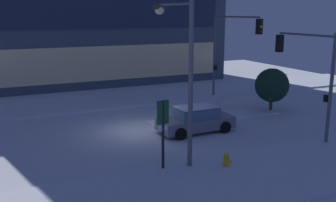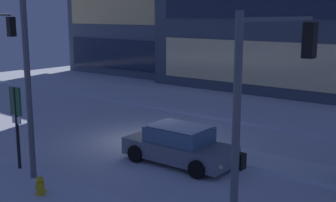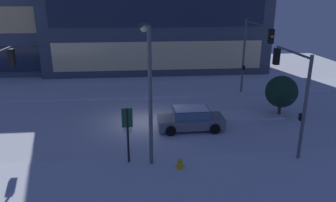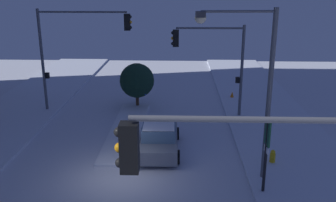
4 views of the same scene
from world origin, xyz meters
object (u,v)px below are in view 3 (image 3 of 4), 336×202
at_px(traffic_light_corner_far_right, 253,47).
at_px(traffic_light_corner_near_right, 292,81).
at_px(decorated_tree_median, 281,92).
at_px(car_near, 191,119).
at_px(street_lamp_arched, 148,73).
at_px(fire_hydrant, 180,165).
at_px(parking_info_sign, 128,129).

bearing_deg(traffic_light_corner_far_right, traffic_light_corner_near_right, -5.29).
bearing_deg(decorated_tree_median, car_near, -164.90).
height_order(traffic_light_corner_far_right, street_lamp_arched, street_lamp_arched).
distance_m(fire_hydrant, parking_info_sign, 3.21).
bearing_deg(traffic_light_corner_near_right, car_near, 59.27).
bearing_deg(traffic_light_corner_near_right, parking_info_sign, 98.24).
distance_m(traffic_light_corner_near_right, fire_hydrant, 7.75).
bearing_deg(parking_info_sign, car_near, -47.55).
height_order(car_near, traffic_light_corner_near_right, traffic_light_corner_near_right).
xyz_separation_m(traffic_light_corner_far_right, street_lamp_arched, (-8.74, -9.19, 0.16)).
bearing_deg(street_lamp_arched, decorated_tree_median, -63.95).
bearing_deg(car_near, decorated_tree_median, 14.10).
height_order(car_near, traffic_light_corner_far_right, traffic_light_corner_far_right).
xyz_separation_m(car_near, fire_hydrant, (-1.39, -5.30, -0.36)).
bearing_deg(fire_hydrant, traffic_light_corner_far_right, 56.09).
distance_m(fire_hydrant, decorated_tree_median, 11.06).
bearing_deg(fire_hydrant, traffic_light_corner_near_right, 19.33).
relative_size(street_lamp_arched, parking_info_sign, 2.30).
height_order(fire_hydrant, parking_info_sign, parking_info_sign).
distance_m(traffic_light_corner_far_right, decorated_tree_median, 4.67).
relative_size(traffic_light_corner_far_right, decorated_tree_median, 2.19).
bearing_deg(traffic_light_corner_far_right, parking_info_sign, -45.00).
bearing_deg(decorated_tree_median, traffic_light_corner_near_right, -110.33).
bearing_deg(decorated_tree_median, parking_info_sign, -150.31).
xyz_separation_m(traffic_light_corner_near_right, fire_hydrant, (-6.48, -2.27, -3.59)).
xyz_separation_m(traffic_light_corner_near_right, traffic_light_corner_far_right, (0.79, 8.54, 0.63)).
xyz_separation_m(street_lamp_arched, fire_hydrant, (1.47, -1.63, -4.38)).
distance_m(traffic_light_corner_near_right, traffic_light_corner_far_right, 8.60).
bearing_deg(traffic_light_corner_far_right, decorated_tree_median, 15.62).
height_order(car_near, parking_info_sign, parking_info_sign).
relative_size(traffic_light_corner_near_right, decorated_tree_median, 1.90).
distance_m(traffic_light_corner_far_right, street_lamp_arched, 12.68).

